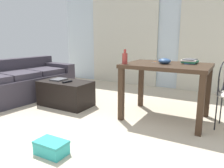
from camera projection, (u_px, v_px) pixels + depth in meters
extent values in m
plane|color=beige|center=(122.00, 118.00, 3.11)|extent=(9.11, 9.11, 0.00)
cube|color=silver|center=(170.00, 29.00, 4.79)|extent=(5.76, 0.10, 2.61)
cube|color=beige|center=(123.00, 38.00, 5.29)|extent=(1.73, 0.03, 2.26)
cube|color=#38333D|center=(18.00, 88.00, 4.05)|extent=(1.11, 2.16, 0.42)
cube|color=#38333D|center=(6.00, 67.00, 4.18)|extent=(0.40, 2.09, 0.31)
cube|color=#38333D|center=(56.00, 67.00, 4.74)|extent=(0.93, 0.29, 0.17)
cube|color=#3E3944|center=(44.00, 71.00, 4.42)|extent=(0.73, 0.60, 0.10)
cube|color=#3E3944|center=(18.00, 75.00, 3.97)|extent=(0.73, 0.60, 0.10)
cube|color=black|center=(66.00, 93.00, 3.67)|extent=(0.88, 0.50, 0.42)
cube|color=#382619|center=(167.00, 66.00, 2.97)|extent=(1.13, 0.82, 0.05)
cube|color=#382619|center=(121.00, 94.00, 2.99)|extent=(0.07, 0.07, 0.73)
cube|color=#382619|center=(201.00, 106.00, 2.50)|extent=(0.07, 0.07, 0.73)
cube|color=#382619|center=(141.00, 85.00, 3.61)|extent=(0.07, 0.07, 0.73)
cube|color=#382619|center=(208.00, 92.00, 3.11)|extent=(0.07, 0.07, 0.73)
cylinder|color=black|center=(216.00, 113.00, 2.67)|extent=(0.02, 0.02, 0.44)
cylinder|color=black|center=(221.00, 108.00, 2.89)|extent=(0.02, 0.02, 0.44)
torus|color=black|center=(222.00, 77.00, 2.69)|extent=(0.07, 0.39, 0.39)
cylinder|color=black|center=(218.00, 87.00, 2.58)|extent=(0.02, 0.02, 0.20)
cylinder|color=black|center=(224.00, 83.00, 2.84)|extent=(0.02, 0.02, 0.20)
cylinder|color=#99332D|center=(125.00, 59.00, 2.94)|extent=(0.07, 0.07, 0.14)
cylinder|color=#99332D|center=(125.00, 51.00, 2.91)|extent=(0.03, 0.03, 0.05)
ellipsoid|color=#2D4C7A|center=(165.00, 61.00, 2.96)|extent=(0.17, 0.17, 0.08)
cube|color=#33519E|center=(189.00, 63.00, 3.01)|extent=(0.18, 0.23, 0.01)
cube|color=#2D7F56|center=(190.00, 62.00, 3.01)|extent=(0.20, 0.25, 0.02)
cube|color=silver|center=(189.00, 60.00, 3.02)|extent=(0.21, 0.29, 0.01)
cube|color=#4C4C51|center=(190.00, 59.00, 2.99)|extent=(0.17, 0.22, 0.01)
cube|color=#9EA0A5|center=(155.00, 62.00, 3.14)|extent=(0.05, 0.08, 0.00)
torus|color=orange|center=(154.00, 62.00, 3.20)|extent=(0.03, 0.03, 0.00)
cube|color=#9EA0A5|center=(153.00, 62.00, 3.15)|extent=(0.02, 0.09, 0.00)
torus|color=orange|center=(155.00, 62.00, 3.20)|extent=(0.03, 0.03, 0.00)
cube|color=black|center=(67.00, 82.00, 3.52)|extent=(0.08, 0.18, 0.02)
cube|color=#4C4C51|center=(59.00, 79.00, 3.72)|extent=(0.21, 0.25, 0.02)
cube|color=#33B2AD|center=(52.00, 149.00, 2.15)|extent=(0.31, 0.20, 0.12)
cube|color=teal|center=(51.00, 142.00, 2.13)|extent=(0.32, 0.20, 0.02)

